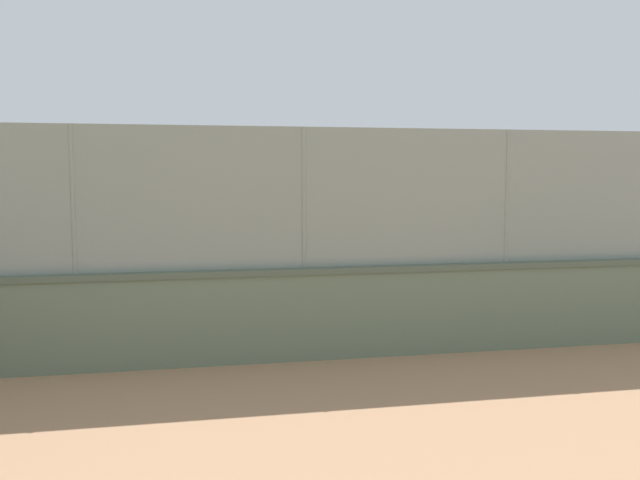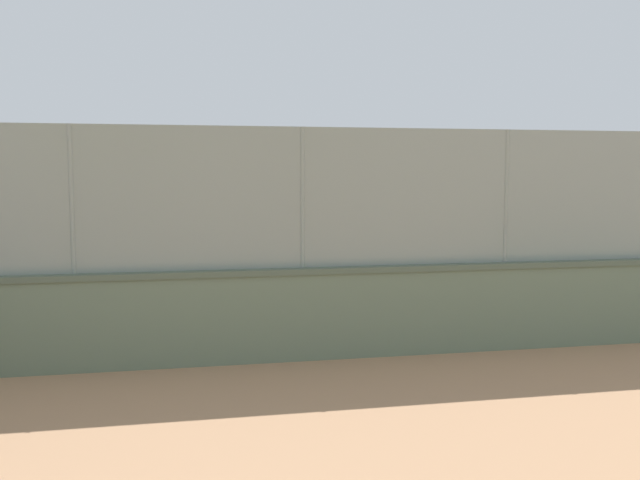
% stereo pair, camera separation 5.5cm
% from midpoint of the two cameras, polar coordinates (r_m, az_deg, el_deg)
% --- Properties ---
extents(ground_plane, '(260.00, 260.00, 0.00)m').
position_cam_midpoint_polar(ground_plane, '(18.96, -1.52, -2.42)').
color(ground_plane, tan).
extents(perimeter_wall, '(31.26, 1.18, 1.30)m').
position_cam_midpoint_polar(perimeter_wall, '(10.76, 15.06, -5.16)').
color(perimeter_wall, slate).
rests_on(perimeter_wall, ground_plane).
extents(fence_panel_on_wall, '(30.70, 0.79, 1.96)m').
position_cam_midpoint_polar(fence_panel_on_wall, '(10.59, 15.28, 3.52)').
color(fence_panel_on_wall, gray).
rests_on(fence_panel_on_wall, perimeter_wall).
extents(player_foreground_swinging, '(0.85, 1.11, 1.71)m').
position_cam_midpoint_polar(player_foreground_swinging, '(17.64, -11.43, 0.20)').
color(player_foreground_swinging, '#591919').
rests_on(player_foreground_swinging, ground_plane).
extents(player_at_service_line, '(0.66, 0.77, 1.48)m').
position_cam_midpoint_polar(player_at_service_line, '(17.12, 1.90, -0.37)').
color(player_at_service_line, '#591919').
rests_on(player_at_service_line, ground_plane).
extents(sports_ball, '(0.16, 0.16, 0.16)m').
position_cam_midpoint_polar(sports_ball, '(16.87, -8.48, -3.19)').
color(sports_ball, yellow).
rests_on(sports_ball, ground_plane).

